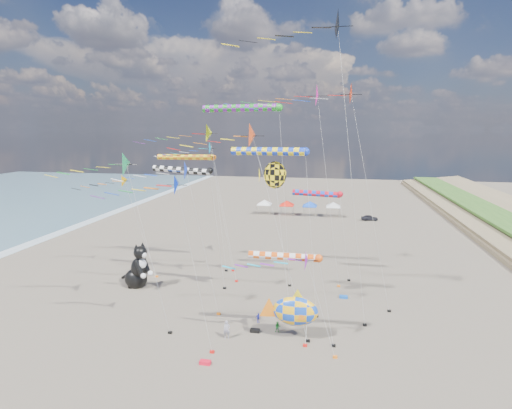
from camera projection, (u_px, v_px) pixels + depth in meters
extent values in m
plane|color=brown|center=(210.00, 382.00, 29.73)|extent=(260.00, 260.00, 0.00)
cone|color=purple|center=(314.00, 262.00, 31.73)|extent=(1.87, 2.00, 2.06)
cylinder|color=#B2B2B2|center=(325.00, 311.00, 32.30)|extent=(1.96, 0.02, 8.14)
cube|color=black|center=(335.00, 357.00, 32.85)|extent=(0.36, 0.24, 0.20)
cone|color=#0F99D7|center=(219.00, 148.00, 50.40)|extent=(1.78, 1.91, 1.97)
cylinder|color=#B2B2B2|center=(226.00, 211.00, 51.75)|extent=(1.64, 0.02, 16.26)
cube|color=black|center=(233.00, 270.00, 53.08)|extent=(0.36, 0.24, 0.20)
cone|color=#F1AC02|center=(139.00, 180.00, 48.96)|extent=(1.57, 1.68, 1.73)
cylinder|color=#B2B2B2|center=(148.00, 230.00, 49.94)|extent=(1.78, 0.02, 12.41)
cube|color=black|center=(157.00, 276.00, 50.90)|extent=(0.36, 0.24, 0.20)
cone|color=#D5198D|center=(320.00, 95.00, 44.23)|extent=(2.58, 2.77, 2.85)
cylinder|color=#B2B2B2|center=(330.00, 194.00, 46.04)|extent=(2.85, 0.02, 22.38)
cube|color=black|center=(339.00, 286.00, 47.82)|extent=(0.36, 0.24, 0.20)
cone|color=red|center=(366.00, 94.00, 37.83)|extent=(2.06, 2.20, 2.27)
cylinder|color=#B2B2B2|center=(378.00, 208.00, 39.53)|extent=(3.43, 0.02, 21.82)
cube|color=black|center=(389.00, 311.00, 41.21)|extent=(0.36, 0.24, 0.20)
cone|color=black|center=(345.00, 28.00, 33.82)|extent=(2.61, 2.80, 2.88)
cylinder|color=#B2B2B2|center=(355.00, 186.00, 36.04)|extent=(2.96, 0.02, 27.00)
cube|color=black|center=(365.00, 325.00, 38.24)|extent=(0.36, 0.24, 0.20)
cone|color=#1A36BC|center=(194.00, 172.00, 38.33)|extent=(2.05, 2.19, 2.26)
cylinder|color=#B2B2B2|center=(207.00, 245.00, 39.47)|extent=(2.20, 0.02, 14.55)
cube|color=black|center=(219.00, 314.00, 40.60)|extent=(0.36, 0.24, 0.20)
cone|color=#0528C1|center=(186.00, 184.00, 31.35)|extent=(1.74, 1.86, 1.92)
cylinder|color=#B2B2B2|center=(199.00, 271.00, 32.50)|extent=(1.87, 0.02, 14.33)
cube|color=black|center=(212.00, 352.00, 33.63)|extent=(0.36, 0.24, 0.20)
cone|color=#178B4E|center=(145.00, 164.00, 34.26)|extent=(2.20, 2.35, 2.42)
cylinder|color=#B2B2B2|center=(158.00, 252.00, 35.55)|extent=(1.65, 0.02, 15.60)
cube|color=black|center=(170.00, 333.00, 36.82)|extent=(0.36, 0.24, 0.20)
cone|color=#E14519|center=(270.00, 135.00, 32.70)|extent=(2.18, 2.33, 2.40)
cylinder|color=#B2B2B2|center=(290.00, 243.00, 34.04)|extent=(3.54, 0.02, 18.07)
cube|color=black|center=(308.00, 341.00, 35.37)|extent=(0.36, 0.24, 0.20)
cone|color=#E3FF0F|center=(207.00, 133.00, 46.65)|extent=(2.30, 2.47, 2.54)
cylinder|color=#B2B2B2|center=(222.00, 210.00, 48.02)|extent=(3.37, 0.02, 18.14)
cube|color=black|center=(236.00, 281.00, 49.37)|extent=(0.36, 0.24, 0.20)
cylinder|color=red|center=(316.00, 194.00, 48.45)|extent=(5.70, 0.70, 0.70)
sphere|color=red|center=(340.00, 194.00, 47.93)|extent=(0.74, 0.74, 0.74)
cylinder|color=#B2B2B2|center=(344.00, 238.00, 48.80)|extent=(1.52, 0.02, 10.90)
cube|color=black|center=(349.00, 280.00, 49.65)|extent=(0.36, 0.24, 0.20)
cylinder|color=#1B9822|center=(241.00, 108.00, 45.21)|extent=(8.77, 0.81, 0.81)
sphere|color=#1B9822|center=(279.00, 108.00, 44.41)|extent=(0.86, 0.86, 0.86)
cylinder|color=#B2B2B2|center=(285.00, 200.00, 46.20)|extent=(1.52, 0.02, 20.95)
cube|color=black|center=(290.00, 285.00, 47.98)|extent=(0.36, 0.24, 0.20)
cylinder|color=#1436CD|center=(268.00, 151.00, 37.98)|extent=(7.14, 0.77, 0.77)
sphere|color=#1436CD|center=(305.00, 152.00, 37.32)|extent=(0.81, 0.81, 0.81)
cylinder|color=#B2B2B2|center=(311.00, 237.00, 38.70)|extent=(1.52, 0.02, 16.51)
cube|color=black|center=(317.00, 316.00, 40.07)|extent=(0.36, 0.24, 0.20)
cylinder|color=black|center=(181.00, 170.00, 45.51)|extent=(6.78, 0.69, 0.69)
sphere|color=black|center=(210.00, 171.00, 44.88)|extent=(0.72, 0.72, 0.72)
cylinder|color=#B2B2B2|center=(217.00, 231.00, 46.04)|extent=(1.52, 0.02, 13.99)
cube|color=black|center=(225.00, 288.00, 47.17)|extent=(0.36, 0.24, 0.20)
cylinder|color=#E75110|center=(283.00, 256.00, 33.96)|extent=(5.96, 0.66, 0.66)
sphere|color=#E75110|center=(319.00, 258.00, 33.41)|extent=(0.69, 0.69, 0.69)
cylinder|color=#B2B2B2|center=(326.00, 303.00, 34.01)|extent=(1.52, 0.02, 7.92)
cube|color=black|center=(334.00, 346.00, 34.58)|extent=(0.36, 0.24, 0.20)
cylinder|color=orange|center=(185.00, 157.00, 51.27)|extent=(7.49, 0.71, 0.71)
sphere|color=orange|center=(213.00, 157.00, 50.59)|extent=(0.75, 0.75, 0.75)
cylinder|color=#B2B2B2|center=(220.00, 216.00, 51.84)|extent=(1.52, 0.02, 15.07)
cube|color=black|center=(226.00, 270.00, 53.07)|extent=(0.36, 0.24, 0.20)
ellipsoid|color=yellow|center=(275.00, 175.00, 38.54)|extent=(2.20, 0.40, 2.64)
cone|color=yellow|center=(260.00, 175.00, 38.82)|extent=(0.12, 1.80, 1.80)
cylinder|color=#B2B2B2|center=(283.00, 249.00, 38.71)|extent=(2.03, 2.03, 14.23)
cube|color=black|center=(291.00, 322.00, 38.85)|extent=(0.36, 0.24, 0.20)
ellipsoid|color=blue|center=(295.00, 311.00, 35.28)|extent=(4.21, 2.15, 2.69)
cone|color=orange|center=(269.00, 309.00, 35.70)|extent=(1.97, 0.38, 1.97)
cone|color=yellow|center=(298.00, 297.00, 35.00)|extent=(1.43, 0.29, 1.43)
cylinder|color=#B2B2B2|center=(306.00, 331.00, 34.90)|extent=(0.12, 1.04, 2.31)
cube|color=red|center=(305.00, 345.00, 34.62)|extent=(0.36, 0.24, 0.20)
imported|color=#918F9F|center=(227.00, 330.00, 35.80)|extent=(0.71, 0.55, 1.71)
imported|color=#1A6D23|center=(278.00, 327.00, 36.96)|extent=(0.57, 0.48, 1.06)
imported|color=#2D35BC|center=(258.00, 318.00, 38.87)|extent=(0.62, 0.44, 0.97)
cube|color=black|center=(255.00, 331.00, 37.06)|extent=(0.90, 0.44, 0.30)
cube|color=red|center=(205.00, 362.00, 32.00)|extent=(0.90, 0.44, 0.30)
cube|color=blue|center=(343.00, 297.00, 44.55)|extent=(0.90, 0.44, 0.30)
cube|color=white|center=(264.00, 204.00, 88.35)|extent=(3.00, 3.00, 0.15)
pyramid|color=white|center=(264.00, 200.00, 88.16)|extent=(4.20, 4.20, 1.00)
cylinder|color=#999999|center=(258.00, 210.00, 87.55)|extent=(0.08, 0.08, 2.20)
cylinder|color=#999999|center=(269.00, 211.00, 87.07)|extent=(0.08, 0.08, 2.20)
cylinder|color=#999999|center=(260.00, 208.00, 90.06)|extent=(0.08, 0.08, 2.20)
cylinder|color=#999999|center=(271.00, 209.00, 89.58)|extent=(0.08, 0.08, 2.20)
cube|color=red|center=(287.00, 205.00, 87.43)|extent=(3.00, 3.00, 0.15)
pyramid|color=red|center=(287.00, 200.00, 87.24)|extent=(4.20, 4.20, 1.00)
cylinder|color=#999999|center=(280.00, 211.00, 86.63)|extent=(0.08, 0.08, 2.20)
cylinder|color=#999999|center=(292.00, 212.00, 86.15)|extent=(0.08, 0.08, 2.20)
cylinder|color=#999999|center=(282.00, 209.00, 89.14)|extent=(0.08, 0.08, 2.20)
cylinder|color=#999999|center=(293.00, 209.00, 88.66)|extent=(0.08, 0.08, 2.20)
cube|color=blue|center=(310.00, 206.00, 86.52)|extent=(3.00, 3.00, 0.15)
pyramid|color=blue|center=(310.00, 201.00, 86.32)|extent=(4.20, 4.20, 1.00)
cylinder|color=#999999|center=(303.00, 212.00, 85.71)|extent=(0.08, 0.08, 2.20)
cylinder|color=#999999|center=(315.00, 213.00, 85.23)|extent=(0.08, 0.08, 2.20)
cylinder|color=#999999|center=(304.00, 210.00, 88.22)|extent=(0.08, 0.08, 2.20)
cylinder|color=#999999|center=(316.00, 210.00, 87.75)|extent=(0.08, 0.08, 2.20)
cube|color=silver|center=(333.00, 207.00, 85.60)|extent=(3.00, 3.00, 0.15)
pyramid|color=silver|center=(333.00, 202.00, 85.41)|extent=(4.20, 4.20, 1.00)
cylinder|color=#999999|center=(327.00, 213.00, 84.79)|extent=(0.08, 0.08, 2.20)
cylinder|color=#999999|center=(339.00, 213.00, 84.32)|extent=(0.08, 0.08, 2.20)
cylinder|color=#999999|center=(327.00, 211.00, 87.30)|extent=(0.08, 0.08, 2.20)
cylinder|color=#999999|center=(339.00, 211.00, 86.83)|extent=(0.08, 0.08, 2.20)
imported|color=#26262D|center=(370.00, 218.00, 82.61)|extent=(3.48, 1.69, 1.14)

